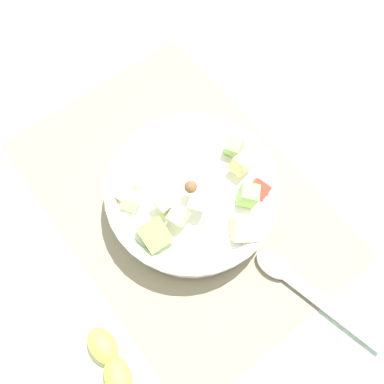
# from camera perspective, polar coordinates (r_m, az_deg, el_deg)

# --- Properties ---
(ground_plane) EXTENTS (2.40, 2.40, 0.00)m
(ground_plane) POSITION_cam_1_polar(r_m,az_deg,el_deg) (0.71, -1.45, -0.84)
(ground_plane) COLOR silver
(placemat) EXTENTS (0.52, 0.36, 0.01)m
(placemat) POSITION_cam_1_polar(r_m,az_deg,el_deg) (0.71, -1.45, -0.75)
(placemat) COLOR gray
(placemat) RESTS_ON ground_plane
(salad_bowl) EXTENTS (0.26, 0.26, 0.10)m
(salad_bowl) POSITION_cam_1_polar(r_m,az_deg,el_deg) (0.66, 0.02, -0.36)
(salad_bowl) COLOR white
(salad_bowl) RESTS_ON placemat
(serving_spoon) EXTENTS (0.21, 0.08, 0.01)m
(serving_spoon) POSITION_cam_1_polar(r_m,az_deg,el_deg) (0.68, 13.34, -11.27)
(serving_spoon) COLOR #B7B7BC
(serving_spoon) RESTS_ON placemat
(banana_whole) EXTENTS (0.15, 0.07, 0.04)m
(banana_whole) POSITION_cam_1_polar(r_m,az_deg,el_deg) (0.65, -9.70, -22.36)
(banana_whole) COLOR yellow
(banana_whole) RESTS_ON ground_plane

